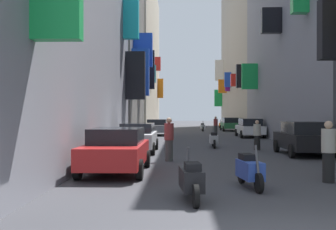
% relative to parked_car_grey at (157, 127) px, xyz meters
% --- Properties ---
extents(ground_plane, '(140.00, 140.00, 0.00)m').
position_rel_parked_car_grey_xyz_m(ground_plane, '(3.74, -0.30, -0.74)').
color(ground_plane, '#38383D').
extents(building_left_mid_b, '(7.33, 10.37, 13.26)m').
position_rel_parked_car_grey_xyz_m(building_left_mid_b, '(-4.23, -4.09, 5.88)').
color(building_left_mid_b, slate).
rests_on(building_left_mid_b, ground).
extents(building_left_far, '(7.06, 25.94, 18.89)m').
position_rel_parked_car_grey_xyz_m(building_left_far, '(-4.26, 16.73, 8.70)').
color(building_left_far, '#BCB29E').
rests_on(building_left_far, ground).
extents(building_right_mid_c, '(6.86, 15.27, 20.17)m').
position_rel_parked_car_grey_xyz_m(building_right_mid_c, '(11.74, 12.69, 9.34)').
color(building_right_mid_c, '#9E9384').
rests_on(building_right_mid_c, ground).
extents(building_right_far, '(7.26, 9.38, 21.31)m').
position_rel_parked_car_grey_xyz_m(building_right_far, '(11.73, 25.01, 9.90)').
color(building_right_far, '#9E9384').
rests_on(building_right_far, ground).
extents(parked_car_grey, '(2.03, 4.15, 1.39)m').
position_rel_parked_car_grey_xyz_m(parked_car_grey, '(0.00, 0.00, 0.00)').
color(parked_car_grey, slate).
rests_on(parked_car_grey, ground).
extents(parked_car_silver, '(1.87, 4.34, 1.42)m').
position_rel_parked_car_grey_xyz_m(parked_car_silver, '(-0.10, -15.77, 0.01)').
color(parked_car_silver, '#B7B7BC').
rests_on(parked_car_silver, ground).
extents(parked_car_green, '(1.92, 4.22, 1.46)m').
position_rel_parked_car_grey_xyz_m(parked_car_green, '(7.54, 8.98, 0.03)').
color(parked_car_green, '#236638').
rests_on(parked_car_green, ground).
extents(parked_car_white, '(1.92, 4.41, 1.49)m').
position_rel_parked_car_grey_xyz_m(parked_car_white, '(7.63, -2.89, 0.04)').
color(parked_car_white, white).
rests_on(parked_car_white, ground).
extents(parked_car_black, '(1.96, 4.10, 1.53)m').
position_rel_parked_car_grey_xyz_m(parked_car_black, '(7.61, -16.99, 0.06)').
color(parked_car_black, black).
rests_on(parked_car_black, ground).
extents(parked_car_red, '(1.96, 4.21, 1.43)m').
position_rel_parked_car_grey_xyz_m(parked_car_red, '(-0.08, -22.69, 0.02)').
color(parked_car_red, '#B21E1E').
rests_on(parked_car_red, ground).
extents(scooter_red, '(0.66, 1.85, 1.13)m').
position_rel_parked_car_grey_xyz_m(scooter_red, '(-0.06, 20.29, -0.28)').
color(scooter_red, red).
rests_on(scooter_red, ground).
extents(scooter_white, '(0.45, 1.80, 1.13)m').
position_rel_parked_car_grey_xyz_m(scooter_white, '(4.48, 8.06, -0.28)').
color(scooter_white, silver).
rests_on(scooter_white, ground).
extents(scooter_blue, '(0.59, 1.88, 1.13)m').
position_rel_parked_car_grey_xyz_m(scooter_blue, '(3.73, -25.26, -0.28)').
color(scooter_blue, '#2D4CAD').
rests_on(scooter_blue, ground).
extents(scooter_orange, '(0.84, 1.82, 1.13)m').
position_rel_parked_car_grey_xyz_m(scooter_orange, '(7.56, 17.01, -0.28)').
color(scooter_orange, orange).
rests_on(scooter_orange, ground).
extents(scooter_silver, '(0.47, 1.95, 1.13)m').
position_rel_parked_car_grey_xyz_m(scooter_silver, '(3.87, -12.95, -0.28)').
color(scooter_silver, '#ADADB2').
rests_on(scooter_silver, ground).
extents(scooter_black, '(0.55, 1.98, 1.13)m').
position_rel_parked_car_grey_xyz_m(scooter_black, '(2.20, -26.79, -0.28)').
color(scooter_black, black).
rests_on(scooter_black, ground).
extents(pedestrian_crossing, '(0.54, 0.54, 1.64)m').
position_rel_parked_car_grey_xyz_m(pedestrian_crossing, '(5.28, 1.47, 0.08)').
color(pedestrian_crossing, '#333333').
rests_on(pedestrian_crossing, ground).
extents(pedestrian_near_left, '(0.47, 0.47, 1.74)m').
position_rel_parked_car_grey_xyz_m(pedestrian_near_left, '(1.53, -19.49, 0.13)').
color(pedestrian_near_left, '#3F3F3F').
rests_on(pedestrian_near_left, ground).
extents(pedestrian_near_right, '(0.49, 0.49, 1.55)m').
position_rel_parked_car_grey_xyz_m(pedestrian_near_right, '(6.01, -14.38, 0.03)').
color(pedestrian_near_right, black).
rests_on(pedestrian_near_right, ground).
extents(pedestrian_mid_street, '(0.54, 0.54, 1.70)m').
position_rel_parked_car_grey_xyz_m(pedestrian_mid_street, '(6.04, -24.40, 0.11)').
color(pedestrian_mid_street, black).
rests_on(pedestrian_mid_street, ground).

